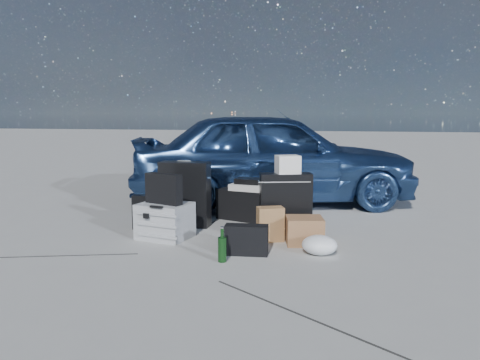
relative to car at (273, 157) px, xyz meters
name	(u,v)px	position (x,y,z in m)	size (l,w,h in m)	color
ground	(215,252)	(-0.16, -2.42, -0.66)	(60.00, 60.00, 0.00)	#A5A5A1
car	(273,157)	(0.00, 0.00, 0.00)	(1.55, 3.85, 1.31)	#355993
pelican_case	(165,221)	(-0.79, -2.07, -0.48)	(0.49, 0.40, 0.36)	#A9ABAE
laptop_bag	(164,189)	(-0.79, -2.09, -0.14)	(0.41, 0.10, 0.31)	black
briefcase	(155,212)	(-1.04, -1.73, -0.47)	(0.48, 0.11, 0.37)	black
suitcase_left	(185,194)	(-0.76, -1.54, -0.29)	(0.56, 0.20, 0.73)	black
suitcase_right	(286,204)	(0.39, -1.63, -0.33)	(0.53, 0.19, 0.64)	black
white_carton	(288,164)	(0.40, -1.63, 0.08)	(0.23, 0.19, 0.19)	white
duffel_bag	(248,205)	(-0.13, -1.08, -0.48)	(0.72, 0.31, 0.36)	black
flat_box_white	(250,187)	(-0.11, -1.07, -0.26)	(0.42, 0.32, 0.07)	white
flat_box_black	(249,181)	(-0.12, -1.07, -0.19)	(0.30, 0.21, 0.06)	black
kraft_bag	(270,224)	(0.28, -1.95, -0.49)	(0.26, 0.15, 0.34)	#AC764A
cardboard_box	(304,231)	(0.62, -1.98, -0.52)	(0.35, 0.31, 0.26)	#996643
plastic_bag	(319,245)	(0.78, -2.30, -0.57)	(0.32, 0.27, 0.18)	white
messenger_bag	(246,240)	(0.14, -2.44, -0.52)	(0.39, 0.14, 0.27)	black
green_bottle	(222,245)	(-0.02, -2.69, -0.51)	(0.07, 0.07, 0.29)	black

